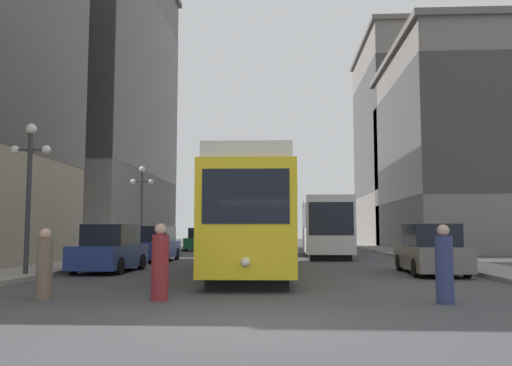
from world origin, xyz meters
The scene contains 17 objects.
ground_plane centered at (0.00, 0.00, 0.00)m, with size 200.00×200.00×0.00m, color #424244.
sidewalk_left centered at (-8.61, 40.00, 0.07)m, with size 2.54×120.00×0.15m, color gray.
sidewalk_right centered at (8.61, 40.00, 0.07)m, with size 2.54×120.00×0.15m, color gray.
streetcar centered at (-0.44, 11.45, 2.10)m, with size 2.90×14.99×3.89m.
transit_bus centered at (3.22, 23.67, 1.95)m, with size 2.79×11.25×3.45m.
parked_car_left_near centered at (-6.04, 18.33, 0.84)m, with size 1.99×5.01×1.82m.
parked_car_left_mid centered at (-6.04, 33.43, 0.84)m, with size 2.07×4.57×1.82m.
parked_car_right_far centered at (6.04, 10.63, 0.84)m, with size 2.04×4.98×1.82m.
parked_car_left_far centered at (-6.04, 11.02, 0.84)m, with size 1.99×4.29×1.82m.
pedestrian_crossing_near centered at (-4.88, 2.89, 0.76)m, with size 0.36×0.36×1.63m.
pedestrian_crossing_far centered at (4.15, 2.64, 0.80)m, with size 0.38×0.38×1.71m.
pedestrian_on_sidewalk centered at (-2.16, 2.84, 0.81)m, with size 0.39×0.39×1.74m.
lamp_post_left_near centered at (-7.94, 8.16, 3.52)m, with size 1.41×0.36×5.08m.
lamp_post_left_far centered at (-7.94, 22.30, 3.69)m, with size 1.41×0.36×5.37m.
building_left_midblock centered at (-16.05, 32.18, 12.74)m, with size 12.95×19.99×24.74m.
building_right_corner centered at (15.21, 50.39, 11.86)m, with size 11.27×17.37×23.04m.
building_right_midblock centered at (17.29, 34.92, 8.53)m, with size 15.43×18.58×16.63m.
Camera 1 is at (0.64, -9.09, 1.56)m, focal length 36.83 mm.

